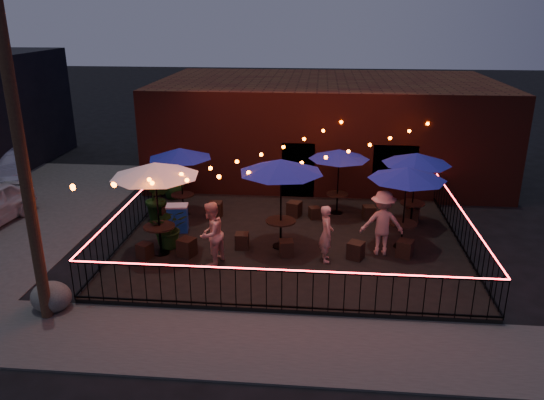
{
  "coord_description": "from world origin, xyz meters",
  "views": [
    {
      "loc": [
        0.77,
        -12.74,
        6.71
      ],
      "look_at": [
        -0.65,
        2.55,
        1.22
      ],
      "focal_mm": 35.0,
      "sensor_mm": 36.0,
      "label": 1
    }
  ],
  "objects": [
    {
      "name": "patron_b",
      "position": [
        -2.09,
        0.21,
        1.04
      ],
      "size": [
        0.96,
        1.06,
        1.78
      ],
      "primitive_type": "imported",
      "rotation": [
        0.0,
        0.0,
        -1.97
      ],
      "color": "#CEA78A",
      "rests_on": "patio"
    },
    {
      "name": "bistro_chair_5",
      "position": [
        -0.09,
        0.9,
        0.38
      ],
      "size": [
        0.44,
        0.44,
        0.46
      ],
      "primitive_type": "cube",
      "rotation": [
        0.0,
        0.0,
        3.3
      ],
      "color": "black",
      "rests_on": "patio"
    },
    {
      "name": "potted_shrub_b",
      "position": [
        -4.47,
        3.21,
        0.92
      ],
      "size": [
        0.93,
        0.78,
        1.55
      ],
      "primitive_type": "imported",
      "rotation": [
        0.0,
        0.0,
        -0.12
      ],
      "color": "#153B0C",
      "rests_on": "patio"
    },
    {
      "name": "patron_a",
      "position": [
        1.02,
        0.71,
        0.96
      ],
      "size": [
        0.47,
        0.64,
        1.62
      ],
      "primitive_type": "imported",
      "rotation": [
        0.0,
        0.0,
        1.73
      ],
      "color": "tan",
      "rests_on": "patio"
    },
    {
      "name": "boulder",
      "position": [
        -5.43,
        -2.29,
        0.36
      ],
      "size": [
        1.17,
        1.1,
        0.72
      ],
      "primitive_type": "ellipsoid",
      "rotation": [
        0.0,
        0.0,
        0.42
      ],
      "color": "#4B4B46",
      "rests_on": "ground"
    },
    {
      "name": "festoon_lights",
      "position": [
        -1.01,
        1.7,
        2.52
      ],
      "size": [
        10.02,
        8.72,
        1.32
      ],
      "color": "#FF4800",
      "rests_on": "ground"
    },
    {
      "name": "bistro_chair_9",
      "position": [
        3.25,
        1.14,
        0.39
      ],
      "size": [
        0.54,
        0.54,
        0.49
      ],
      "primitive_type": "cube",
      "rotation": [
        0.0,
        0.0,
        2.73
      ],
      "color": "black",
      "rests_on": "patio"
    },
    {
      "name": "car_silver",
      "position": [
        -12.3,
        7.24,
        0.67
      ],
      "size": [
        3.65,
        4.02,
        1.33
      ],
      "primitive_type": "imported",
      "rotation": [
        0.0,
        0.0,
        0.69
      ],
      "color": "#93939A",
      "rests_on": "ground"
    },
    {
      "name": "bistro_chair_3",
      "position": [
        -2.67,
        3.72,
        0.4
      ],
      "size": [
        0.44,
        0.44,
        0.51
      ],
      "primitive_type": "cube",
      "rotation": [
        0.0,
        0.0,
        3.11
      ],
      "color": "black",
      "rests_on": "patio"
    },
    {
      "name": "patron_c",
      "position": [
        2.58,
        1.3,
        1.09
      ],
      "size": [
        1.24,
        0.74,
        1.88
      ],
      "primitive_type": "imported",
      "rotation": [
        0.0,
        0.0,
        3.18
      ],
      "color": "#CCAF89",
      "rests_on": "patio"
    },
    {
      "name": "brick_building",
      "position": [
        1.0,
        9.99,
        2.0
      ],
      "size": [
        14.0,
        8.0,
        4.0
      ],
      "color": "#3D1710",
      "rests_on": "ground"
    },
    {
      "name": "bistro_chair_7",
      "position": [
        0.66,
        3.85,
        0.35
      ],
      "size": [
        0.43,
        0.43,
        0.4
      ],
      "primitive_type": "cube",
      "rotation": [
        0.0,
        0.0,
        3.48
      ],
      "color": "black",
      "rests_on": "patio"
    },
    {
      "name": "cafe_table_1",
      "position": [
        -3.8,
        3.81,
        2.28
      ],
      "size": [
        2.35,
        2.35,
        2.33
      ],
      "rotation": [
        0.0,
        0.0,
        -0.12
      ],
      "color": "black",
      "rests_on": "patio"
    },
    {
      "name": "fence_front",
      "position": [
        0.0,
        -2.0,
        0.66
      ],
      "size": [
        10.0,
        0.04,
        1.04
      ],
      "color": "black",
      "rests_on": "patio"
    },
    {
      "name": "bistro_chair_8",
      "position": [
        1.86,
        0.91,
        0.39
      ],
      "size": [
        0.55,
        0.55,
        0.49
      ],
      "primitive_type": "cube",
      "rotation": [
        0.0,
        0.0,
        -0.43
      ],
      "color": "black",
      "rests_on": "patio"
    },
    {
      "name": "bistro_chair_10",
      "position": [
        2.47,
        3.94,
        0.38
      ],
      "size": [
        0.44,
        0.44,
        0.46
      ],
      "primitive_type": "cube",
      "rotation": [
        0.0,
        0.0,
        0.14
      ],
      "color": "black",
      "rests_on": "patio"
    },
    {
      "name": "bistro_chair_6",
      "position": [
        -0.02,
        4.02,
        0.4
      ],
      "size": [
        0.55,
        0.55,
        0.5
      ],
      "primitive_type": "cube",
      "rotation": [
        0.0,
        0.0,
        -0.36
      ],
      "color": "black",
      "rests_on": "patio"
    },
    {
      "name": "cafe_table_0",
      "position": [
        -3.68,
        0.73,
        2.61
      ],
      "size": [
        3.01,
        3.01,
        2.7
      ],
      "rotation": [
        0.0,
        0.0,
        -0.27
      ],
      "color": "black",
      "rests_on": "patio"
    },
    {
      "name": "cafe_table_4",
      "position": [
        3.25,
        1.81,
        2.38
      ],
      "size": [
        2.37,
        2.37,
        2.44
      ],
      "rotation": [
        0.0,
        0.0,
        -0.08
      ],
      "color": "black",
      "rests_on": "patio"
    },
    {
      "name": "sidewalk",
      "position": [
        0.0,
        -3.25,
        0.03
      ],
      "size": [
        18.0,
        2.5,
        0.05
      ],
      "primitive_type": "cube",
      "color": "#3B3937",
      "rests_on": "ground"
    },
    {
      "name": "cafe_table_2",
      "position": [
        -0.29,
        1.49,
        2.59
      ],
      "size": [
        2.88,
        2.88,
        2.67
      ],
      "rotation": [
        0.0,
        0.0,
        -0.22
      ],
      "color": "black",
      "rests_on": "patio"
    },
    {
      "name": "bistro_chair_0",
      "position": [
        -4.04,
        0.4,
        0.37
      ],
      "size": [
        0.48,
        0.48,
        0.43
      ],
      "primitive_type": "cube",
      "rotation": [
        0.0,
        0.0,
        -0.41
      ],
      "color": "black",
      "rests_on": "patio"
    },
    {
      "name": "ground",
      "position": [
        0.0,
        0.0,
        0.0
      ],
      "size": [
        110.0,
        110.0,
        0.0
      ],
      "primitive_type": "plane",
      "color": "black",
      "rests_on": "ground"
    },
    {
      "name": "fence_left",
      "position": [
        -5.0,
        2.0,
        0.66
      ],
      "size": [
        0.04,
        8.0,
        1.04
      ],
      "rotation": [
        0.0,
        0.0,
        1.57
      ],
      "color": "black",
      "rests_on": "patio"
    },
    {
      "name": "potted_shrub_c",
      "position": [
        -4.6,
        5.5,
        0.85
      ],
      "size": [
        0.96,
        0.96,
        1.4
      ],
      "primitive_type": "imported",
      "rotation": [
        0.0,
        0.0,
        0.26
      ],
      "color": "#153D0F",
      "rests_on": "patio"
    },
    {
      "name": "bistro_chair_2",
      "position": [
        -4.19,
        3.29,
        0.4
      ],
      "size": [
        0.55,
        0.55,
        0.5
      ],
      "primitive_type": "cube",
      "rotation": [
        0.0,
        0.0,
        0.38
      ],
      "color": "black",
      "rests_on": "patio"
    },
    {
      "name": "cafe_table_3",
      "position": [
        1.42,
        4.43,
        2.21
      ],
      "size": [
        2.05,
        2.05,
        2.25
      ],
      "rotation": [
        0.0,
        0.0,
        0.0
      ],
      "color": "black",
      "rests_on": "patio"
    },
    {
      "name": "bistro_chair_11",
      "position": [
        3.87,
        3.85,
        0.41
      ],
      "size": [
        0.53,
        0.53,
        0.51
      ],
      "primitive_type": "cube",
      "rotation": [
        0.0,
        0.0,
        2.87
      ],
      "color": "black",
      "rests_on": "patio"
    },
    {
      "name": "patio",
      "position": [
        0.0,
        2.0,
        0.07
      ],
      "size": [
        10.0,
        8.0,
        0.15
      ],
      "primitive_type": "cube",
      "color": "black",
      "rests_on": "ground"
    },
    {
      "name": "bistro_chair_4",
      "position": [
        -1.41,
        1.29,
        0.38
      ],
      "size": [
        0.4,
        0.4,
        0.46
      ],
      "primitive_type": "cube",
      "rotation": [
        0.0,
        0.0,
        0.04
      ],
      "color": "black",
      "rests_on": "patio"
    },
    {
      "name": "potted_shrub_a",
      "position": [
        -3.53,
        1.18,
        0.76
      ],
      "size": [
        1.33,
        1.23,
        1.23
      ],
      "primitive_type": "imported",
      "rotation": [
        0.0,
        0.0,
        0.29
      ],
      "color": "#0F360F",
      "rests_on": "patio"
    },
    {
      "name": "utility_pole",
      "position": [
        -5.4,
        -2.6,
        4.0
      ],
      "size": [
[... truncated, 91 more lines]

